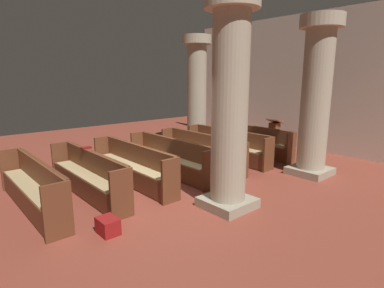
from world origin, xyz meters
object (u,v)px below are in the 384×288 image
pillar_aisle_rear (230,102)px  pew_row_1 (227,145)px  kneeler_box_red (108,226)px  pew_row_6 (32,185)px  pew_row_5 (88,173)px  pillar_far_side (197,89)px  lectern (274,137)px  hymn_book (86,148)px  pew_row_2 (201,150)px  pew_row_0 (250,140)px  pew_row_3 (170,156)px  pew_row_4 (133,164)px  pillar_aisle_side (316,95)px

pillar_aisle_rear → pew_row_1: bearing=132.4°
kneeler_box_red → pew_row_6: bearing=-161.2°
pew_row_5 → pillar_far_side: size_ratio=0.78×
pillar_aisle_rear → lectern: bearing=114.7°
pew_row_1 → pew_row_5: (0.00, -4.31, 0.00)m
lectern → hymn_book: 6.27m
pew_row_2 → pew_row_5: size_ratio=1.00×
pew_row_0 → pew_row_5: same height
pillar_far_side → lectern: 3.19m
pew_row_6 → pillar_aisle_rear: (2.34, 2.82, 1.53)m
hymn_book → pew_row_5: bearing=-23.0°
pew_row_2 → pew_row_3: bearing=-90.0°
pew_row_1 → pew_row_4: same height
hymn_book → pillar_aisle_side: bearing=59.2°
pew_row_5 → lectern: size_ratio=2.78×
lectern → pew_row_1: bearing=-95.3°
pillar_aisle_side → kneeler_box_red: 5.68m
pew_row_1 → hymn_book: bearing=-96.2°
pew_row_6 → pillar_aisle_side: size_ratio=0.78×
pew_row_2 → pillar_aisle_rear: 3.17m
pew_row_2 → pew_row_6: size_ratio=1.00×
pew_row_5 → lectern: (0.20, 6.40, -0.02)m
pillar_aisle_side → pillar_aisle_rear: 3.12m
pew_row_4 → kneeler_box_red: bearing=-40.6°
pew_row_5 → pillar_aisle_side: bearing=64.3°
pillar_far_side → pillar_aisle_rear: bearing=-36.2°
pew_row_5 → pew_row_3: bearing=90.0°
pew_row_4 → pew_row_5: bearing=-90.0°
pew_row_4 → hymn_book: 1.09m
pew_row_4 → lectern: bearing=87.9°
pew_row_6 → pillar_aisle_side: 6.57m
lectern → kneeler_box_red: bearing=-76.9°
pew_row_0 → hymn_book: bearing=-94.9°
pew_row_2 → hymn_book: 3.11m
pew_row_5 → lectern: bearing=88.2°
pew_row_6 → pew_row_1: bearing=90.0°
pillar_far_side → pew_row_0: bearing=6.1°
lectern → kneeler_box_red: (1.60, -6.87, -0.32)m
pew_row_2 → pillar_aisle_rear: bearing=-32.4°
pew_row_2 → lectern: lectern is taller
pew_row_3 → pillar_aisle_rear: size_ratio=0.78×
pew_row_2 → pillar_aisle_side: pillar_aisle_side is taller
pew_row_0 → pew_row_1: same height
pew_row_6 → kneeler_box_red: 1.93m
pew_row_0 → pew_row_4: size_ratio=1.00×
pew_row_3 → pew_row_5: (0.00, -2.15, 0.00)m
pillar_aisle_rear → pew_row_3: bearing=170.1°
pew_row_1 → pew_row_6: (0.00, -5.39, 0.00)m
pew_row_2 → hymn_book: hymn_book is taller
pew_row_1 → pillar_far_side: 2.88m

